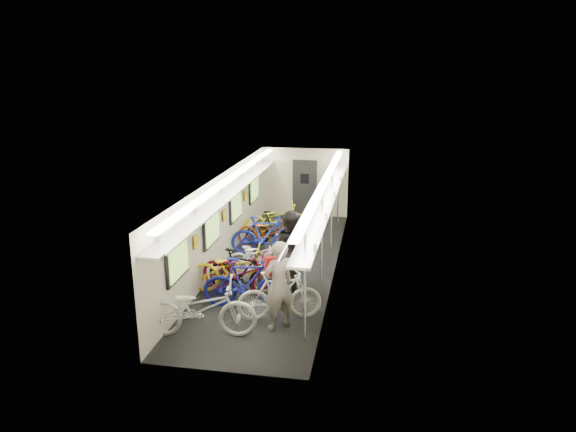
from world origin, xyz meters
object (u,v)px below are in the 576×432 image
at_px(backpack, 272,266).
at_px(bicycle_0, 200,308).
at_px(bicycle_1, 247,283).
at_px(passenger_mid, 291,250).
at_px(passenger_near, 278,285).

bearing_deg(backpack, bicycle_0, -173.81).
height_order(bicycle_1, backpack, backpack).
height_order(bicycle_0, passenger_mid, passenger_mid).
height_order(passenger_near, backpack, passenger_near).
height_order(bicycle_1, passenger_mid, passenger_mid).
height_order(bicycle_0, passenger_near, passenger_near).
distance_m(passenger_near, passenger_mid, 2.00).
bearing_deg(backpack, passenger_mid, 66.83).
xyz_separation_m(bicycle_0, bicycle_1, (0.57, 1.38, -0.01)).
bearing_deg(passenger_mid, bicycle_0, 101.34).
bearing_deg(bicycle_0, backpack, -71.93).
xyz_separation_m(bicycle_0, passenger_near, (1.42, 0.59, 0.34)).
relative_size(passenger_near, backpack, 4.80).
bearing_deg(bicycle_0, bicycle_1, -31.63).
xyz_separation_m(passenger_mid, backpack, (-0.06, -1.92, 0.33)).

